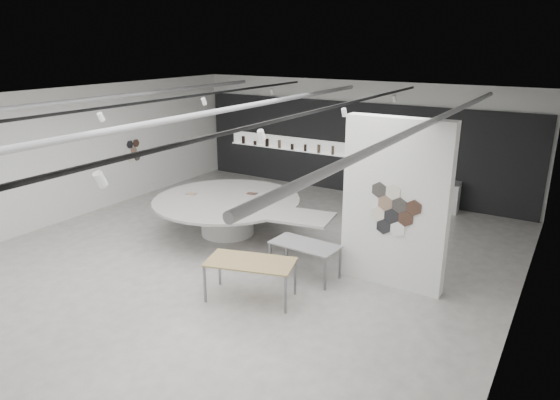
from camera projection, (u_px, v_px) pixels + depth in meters
The scene contains 7 objects.
room at pixel (226, 179), 11.20m from camera, with size 12.02×14.02×3.82m.
back_wall_display at pixel (352, 148), 16.98m from camera, with size 11.80×0.27×3.10m.
partition_column at pixel (395, 205), 10.29m from camera, with size 2.20×0.38×3.60m.
display_island at pixel (229, 211), 13.41m from camera, with size 5.47×4.54×1.01m.
sample_table_wood at pixel (250, 264), 9.98m from camera, with size 1.93×1.34×0.82m.
sample_table_stone at pixel (305, 247), 10.96m from camera, with size 1.54×0.83×0.77m.
kitchen_counter at pixel (432, 195), 15.51m from camera, with size 1.67×0.75×1.28m.
Camera 1 is at (6.60, -8.58, 5.01)m, focal length 32.00 mm.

